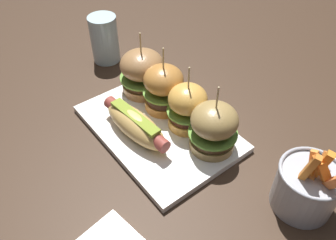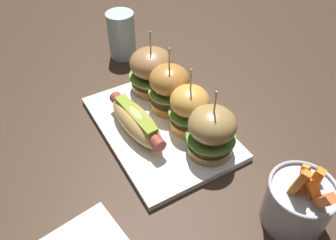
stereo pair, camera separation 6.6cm
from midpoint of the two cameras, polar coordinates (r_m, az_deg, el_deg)
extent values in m
plane|color=#382619|center=(0.71, -4.24, -1.86)|extent=(3.00, 3.00, 0.00)
cube|color=white|center=(0.71, -4.27, -1.46)|extent=(0.33, 0.22, 0.01)
ellipsoid|color=tan|center=(0.67, -8.25, -0.94)|extent=(0.17, 0.07, 0.05)
cylinder|color=brown|center=(0.67, -8.29, -0.62)|extent=(0.18, 0.04, 0.03)
cube|color=olive|center=(0.66, -8.43, 0.37)|extent=(0.13, 0.03, 0.01)
cylinder|color=#9C6F43|center=(0.79, -6.57, 5.53)|extent=(0.09, 0.09, 0.02)
cylinder|color=#4B2F1B|center=(0.78, -6.67, 6.53)|extent=(0.09, 0.09, 0.01)
cylinder|color=#6B9E3D|center=(0.77, -6.73, 7.07)|extent=(0.10, 0.10, 0.00)
ellipsoid|color=#9C6F43|center=(0.76, -6.93, 9.11)|extent=(0.10, 0.10, 0.06)
cylinder|color=tan|center=(0.73, -7.24, 12.12)|extent=(0.00, 0.00, 0.06)
cylinder|color=#B37534|center=(0.74, -3.25, 2.75)|extent=(0.08, 0.08, 0.02)
cylinder|color=#3B241B|center=(0.73, -3.32, 3.94)|extent=(0.08, 0.08, 0.02)
cylinder|color=#6B9E3D|center=(0.72, -3.35, 4.67)|extent=(0.09, 0.09, 0.00)
ellipsoid|color=#B37534|center=(0.70, -3.46, 6.66)|extent=(0.08, 0.08, 0.06)
cylinder|color=tan|center=(0.68, -3.61, 9.67)|extent=(0.00, 0.00, 0.06)
cylinder|color=gold|center=(0.70, 0.45, -0.27)|extent=(0.08, 0.08, 0.02)
cylinder|color=#442115|center=(0.68, 0.46, 0.82)|extent=(0.07, 0.07, 0.02)
cylinder|color=#6B9E3D|center=(0.68, 0.47, 1.45)|extent=(0.08, 0.08, 0.00)
ellipsoid|color=gold|center=(0.66, 0.48, 3.42)|extent=(0.08, 0.08, 0.06)
cylinder|color=tan|center=(0.63, 0.50, 6.45)|extent=(0.00, 0.00, 0.06)
cylinder|color=#997C46|center=(0.66, 4.51, -3.91)|extent=(0.09, 0.09, 0.02)
cylinder|color=#4F3620|center=(0.65, 4.59, -2.89)|extent=(0.08, 0.08, 0.02)
cylinder|color=#609338|center=(0.64, 4.64, -2.26)|extent=(0.09, 0.09, 0.00)
ellipsoid|color=#997C46|center=(0.62, 4.81, -0.15)|extent=(0.09, 0.09, 0.06)
cylinder|color=tan|center=(0.59, 5.06, 3.07)|extent=(0.00, 0.00, 0.06)
cylinder|color=#A8AAB2|center=(0.60, 19.16, -11.02)|extent=(0.10, 0.10, 0.08)
torus|color=#A8AAB2|center=(0.57, 20.17, -8.41)|extent=(0.11, 0.11, 0.01)
cube|color=orange|center=(0.56, 22.10, -9.54)|extent=(0.05, 0.03, 0.07)
cube|color=orange|center=(0.56, 19.90, -8.57)|extent=(0.04, 0.03, 0.07)
cube|color=orange|center=(0.57, 19.98, -8.89)|extent=(0.02, 0.04, 0.06)
cube|color=orange|center=(0.56, 20.42, -7.59)|extent=(0.02, 0.06, 0.09)
cube|color=orange|center=(0.55, 22.67, -9.92)|extent=(0.05, 0.04, 0.08)
cube|color=orange|center=(0.55, 18.88, -8.58)|extent=(0.03, 0.02, 0.09)
cube|color=orange|center=(0.56, 20.68, -8.00)|extent=(0.03, 0.02, 0.09)
cube|color=orange|center=(0.58, 21.29, -8.12)|extent=(0.03, 0.04, 0.06)
cylinder|color=silver|center=(0.91, -12.70, 13.03)|extent=(0.07, 0.07, 0.12)
camera|label=1|loc=(0.03, -92.87, -2.70)|focal=36.36mm
camera|label=2|loc=(0.03, 87.13, 2.70)|focal=36.36mm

